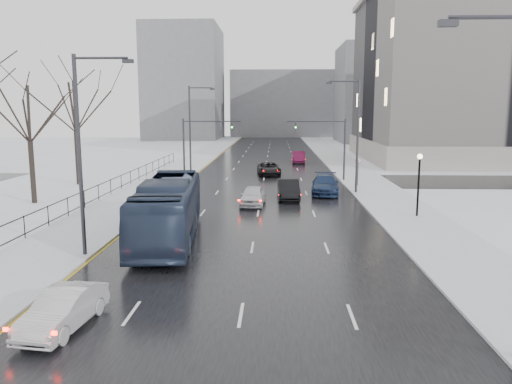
# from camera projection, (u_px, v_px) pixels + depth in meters

# --- Properties ---
(road) EXTENTS (16.00, 150.00, 0.04)m
(road) POSITION_uv_depth(u_px,v_px,m) (266.00, 168.00, 64.39)
(road) COLOR black
(road) RESTS_ON ground
(cross_road) EXTENTS (130.00, 10.00, 0.04)m
(cross_road) POSITION_uv_depth(u_px,v_px,m) (264.00, 181.00, 52.55)
(cross_road) COLOR black
(cross_road) RESTS_ON ground
(sidewalk_left) EXTENTS (5.00, 150.00, 0.16)m
(sidewalk_left) POSITION_uv_depth(u_px,v_px,m) (185.00, 167.00, 64.78)
(sidewalk_left) COLOR silver
(sidewalk_left) RESTS_ON ground
(sidewalk_right) EXTENTS (5.00, 150.00, 0.16)m
(sidewalk_right) POSITION_uv_depth(u_px,v_px,m) (347.00, 167.00, 63.98)
(sidewalk_right) COLOR silver
(sidewalk_right) RESTS_ON ground
(park_strip) EXTENTS (14.00, 150.00, 0.12)m
(park_strip) POSITION_uv_depth(u_px,v_px,m) (113.00, 167.00, 65.14)
(park_strip) COLOR white
(park_strip) RESTS_ON ground
(tree_park_d) EXTENTS (8.75, 8.75, 12.50)m
(tree_park_d) POSITION_uv_depth(u_px,v_px,m) (35.00, 204.00, 39.43)
(tree_park_d) COLOR black
(tree_park_d) RESTS_ON ground
(tree_park_e) EXTENTS (9.45, 9.45, 13.50)m
(tree_park_e) POSITION_uv_depth(u_px,v_px,m) (79.00, 185.00, 49.31)
(tree_park_e) COLOR black
(tree_park_e) RESTS_ON ground
(iron_fence) EXTENTS (0.06, 70.00, 1.30)m
(iron_fence) POSITION_uv_depth(u_px,v_px,m) (74.00, 203.00, 35.16)
(iron_fence) COLOR black
(iron_fence) RESTS_ON sidewalk_left
(streetlight_r_mid) EXTENTS (2.95, 0.25, 10.00)m
(streetlight_r_mid) POSITION_uv_depth(u_px,v_px,m) (355.00, 130.00, 43.45)
(streetlight_r_mid) COLOR #2D2D33
(streetlight_r_mid) RESTS_ON ground
(streetlight_l_near) EXTENTS (2.95, 0.25, 10.00)m
(streetlight_l_near) POSITION_uv_depth(u_px,v_px,m) (83.00, 146.00, 24.35)
(streetlight_l_near) COLOR #2D2D33
(streetlight_l_near) RESTS_ON ground
(streetlight_l_far) EXTENTS (2.95, 0.25, 10.00)m
(streetlight_l_far) POSITION_uv_depth(u_px,v_px,m) (192.00, 126.00, 55.90)
(streetlight_l_far) COLOR #2D2D33
(streetlight_l_far) RESTS_ON ground
(lamppost_r_mid) EXTENTS (0.36, 0.36, 4.28)m
(lamppost_r_mid) POSITION_uv_depth(u_px,v_px,m) (419.00, 176.00, 33.91)
(lamppost_r_mid) COLOR black
(lamppost_r_mid) RESTS_ON sidewalk_right
(mast_signal_right) EXTENTS (6.10, 0.33, 6.50)m
(mast_signal_right) POSITION_uv_depth(u_px,v_px,m) (334.00, 142.00, 51.61)
(mast_signal_right) COLOR #2D2D33
(mast_signal_right) RESTS_ON ground
(mast_signal_left) EXTENTS (6.10, 0.33, 6.50)m
(mast_signal_left) POSITION_uv_depth(u_px,v_px,m) (194.00, 142.00, 52.17)
(mast_signal_left) COLOR #2D2D33
(mast_signal_left) RESTS_ON ground
(no_uturn_sign) EXTENTS (0.60, 0.06, 2.70)m
(no_uturn_sign) POSITION_uv_depth(u_px,v_px,m) (358.00, 163.00, 47.89)
(no_uturn_sign) COLOR #2D2D33
(no_uturn_sign) RESTS_ON sidewalk_right
(civic_building) EXTENTS (41.00, 31.00, 24.80)m
(civic_building) POSITION_uv_depth(u_px,v_px,m) (506.00, 83.00, 73.07)
(civic_building) COLOR gray
(civic_building) RESTS_ON ground
(bldg_far_right) EXTENTS (24.00, 20.00, 22.00)m
(bldg_far_right) POSITION_uv_depth(u_px,v_px,m) (391.00, 94.00, 115.77)
(bldg_far_right) COLOR slate
(bldg_far_right) RESTS_ON ground
(bldg_far_left) EXTENTS (18.00, 22.00, 28.00)m
(bldg_far_left) POSITION_uv_depth(u_px,v_px,m) (185.00, 84.00, 127.04)
(bldg_far_left) COLOR slate
(bldg_far_left) RESTS_ON ground
(bldg_far_center) EXTENTS (30.00, 18.00, 18.00)m
(bldg_far_center) POSITION_uv_depth(u_px,v_px,m) (285.00, 104.00, 141.65)
(bldg_far_center) COLOR slate
(bldg_far_center) RESTS_ON ground
(sedan_left_near) EXTENTS (1.91, 4.21, 1.34)m
(sedan_left_near) POSITION_uv_depth(u_px,v_px,m) (63.00, 309.00, 16.83)
(sedan_left_near) COLOR silver
(sedan_left_near) RESTS_ON road
(bus) EXTENTS (4.11, 12.72, 3.48)m
(bus) POSITION_uv_depth(u_px,v_px,m) (168.00, 210.00, 28.30)
(bus) COLOR #27344D
(bus) RESTS_ON road
(sedan_center_near) EXTENTS (2.09, 4.55, 1.51)m
(sedan_center_near) POSITION_uv_depth(u_px,v_px,m) (253.00, 196.00, 38.73)
(sedan_center_near) COLOR silver
(sedan_center_near) RESTS_ON road
(sedan_right_near) EXTENTS (1.87, 5.01, 1.63)m
(sedan_right_near) POSITION_uv_depth(u_px,v_px,m) (288.00, 189.00, 41.31)
(sedan_right_near) COLOR black
(sedan_right_near) RESTS_ON road
(sedan_right_cross) EXTENTS (2.92, 5.47, 1.46)m
(sedan_right_cross) POSITION_uv_depth(u_px,v_px,m) (269.00, 169.00, 56.67)
(sedan_right_cross) COLOR black
(sedan_right_cross) RESTS_ON road
(sedan_right_far) EXTENTS (2.89, 5.95, 1.67)m
(sedan_right_far) POSITION_uv_depth(u_px,v_px,m) (325.00, 185.00, 43.95)
(sedan_right_far) COLOR #19294B
(sedan_right_far) RESTS_ON road
(sedan_right_distant) EXTENTS (1.94, 5.07, 1.65)m
(sedan_right_distant) POSITION_uv_depth(u_px,v_px,m) (299.00, 157.00, 69.67)
(sedan_right_distant) COLOR #540E2E
(sedan_right_distant) RESTS_ON road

